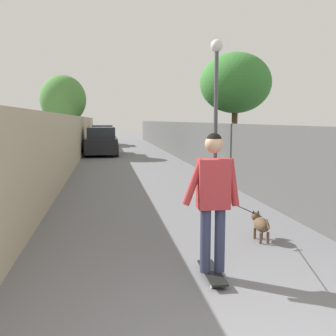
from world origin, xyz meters
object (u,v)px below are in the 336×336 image
object	(u,v)px
dog	(260,224)
tree_right_near	(235,83)
car_near	(101,142)
skateboard	(212,273)
person_skateboarder	(213,192)
car_far	(103,136)
lamp_post	(216,86)
tree_left_mid	(63,100)

from	to	relation	value
dog	tree_right_near	bearing A→B (deg)	-16.45
car_near	skateboard	bearing A→B (deg)	-174.87
person_skateboarder	dog	distance (m)	1.93
tree_right_near	car_far	bearing A→B (deg)	20.91
skateboard	car_near	xyz separation A→B (m)	(17.15, 1.54, 0.65)
tree_right_near	person_skateboarder	size ratio (longest dim) A/B	2.72
tree_right_near	dog	size ratio (longest dim) A/B	2.87
tree_right_near	lamp_post	world-z (taller)	tree_right_near
tree_right_near	car_near	xyz separation A→B (m)	(6.35, 5.52, -2.70)
tree_left_mid	lamp_post	size ratio (longest dim) A/B	1.01
lamp_post	dog	bearing A→B (deg)	171.73
tree_right_near	car_near	bearing A→B (deg)	41.00
skateboard	dog	world-z (taller)	dog
person_skateboarder	tree_left_mid	bearing A→B (deg)	11.75
lamp_post	skateboard	size ratio (longest dim) A/B	5.28
tree_right_near	skateboard	world-z (taller)	tree_right_near
tree_left_mid	person_skateboarder	world-z (taller)	tree_left_mid
tree_right_near	lamp_post	size ratio (longest dim) A/B	1.09
person_skateboarder	car_far	bearing A→B (deg)	3.49
tree_right_near	lamp_post	xyz separation A→B (m)	(-4.20, 2.03, -0.50)
tree_right_near	car_near	distance (m)	8.83
tree_left_mid	skateboard	xyz separation A→B (m)	(-16.80, -3.50, -2.94)
person_skateboarder	car_far	world-z (taller)	person_skateboarder
tree_left_mid	person_skateboarder	distance (m)	17.27
dog	car_near	world-z (taller)	car_near
lamp_post	car_far	size ratio (longest dim) A/B	0.97
lamp_post	dog	distance (m)	5.97
lamp_post	car_far	distance (m)	19.09
tree_right_near	dog	xyz separation A→B (m)	(-9.50, 2.80, -3.14)
skateboard	person_skateboarder	world-z (taller)	person_skateboarder
tree_left_mid	car_far	bearing A→B (deg)	-13.06
lamp_post	tree_right_near	bearing A→B (deg)	-25.86
person_skateboarder	dog	xyz separation A→B (m)	(1.31, -1.17, -0.81)
tree_left_mid	car_far	xyz separation A→B (m)	(8.44, -1.96, -2.29)
car_far	tree_left_mid	bearing A→B (deg)	166.94
tree_right_near	skateboard	distance (m)	11.99
person_skateboarder	dog	bearing A→B (deg)	-41.93
person_skateboarder	skateboard	bearing A→B (deg)	-1.79
car_far	skateboard	bearing A→B (deg)	-176.51
car_far	dog	bearing A→B (deg)	-173.54
dog	tree_left_mid	bearing A→B (deg)	16.77
tree_left_mid	car_far	world-z (taller)	tree_left_mid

